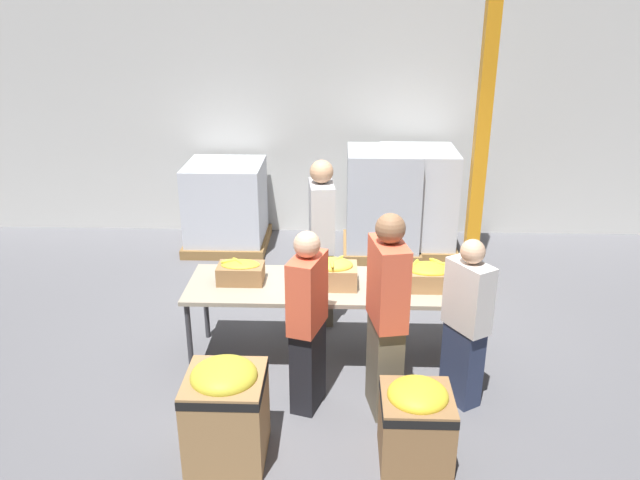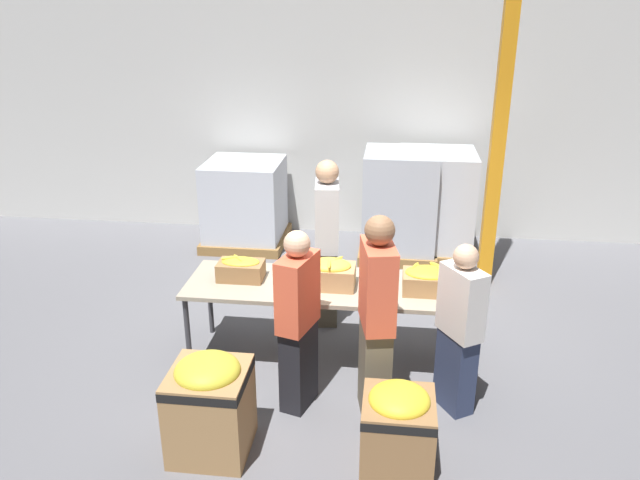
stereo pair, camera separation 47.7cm
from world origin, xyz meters
TOP-DOWN VIEW (x-y plane):
  - ground_plane at (0.00, 0.00)m, footprint 30.00×30.00m
  - wall_back at (0.00, 3.60)m, footprint 16.00×0.08m
  - sorting_table at (0.00, 0.00)m, footprint 2.62×0.84m
  - banana_box_0 at (-0.82, 0.02)m, footprint 0.43×0.27m
  - banana_box_1 at (0.04, -0.04)m, footprint 0.47×0.33m
  - banana_box_2 at (0.94, -0.04)m, footprint 0.47×0.34m
  - volunteer_0 at (-0.15, -0.75)m, footprint 0.33×0.47m
  - volunteer_1 at (1.18, -0.63)m, footprint 0.39×0.45m
  - volunteer_2 at (-0.08, 0.80)m, footprint 0.29×0.50m
  - volunteer_3 at (0.50, -0.78)m, footprint 0.32×0.51m
  - donation_bin_0 at (-0.73, -1.41)m, footprint 0.59×0.59m
  - donation_bin_1 at (0.70, -1.41)m, footprint 0.54×0.54m
  - support_pillar at (1.75, 1.97)m, footprint 0.16×0.16m
  - pallet_stack_0 at (1.15, 2.90)m, footprint 1.08×1.08m
  - pallet_stack_1 at (0.68, 2.76)m, footprint 1.03×1.03m
  - pallet_stack_2 at (-1.48, 2.92)m, footprint 1.13×1.13m

SIDE VIEW (x-z plane):
  - ground_plane at x=0.00m, z-range 0.00..0.00m
  - donation_bin_1 at x=0.70m, z-range 0.02..0.70m
  - donation_bin_0 at x=-0.73m, z-range 0.02..0.84m
  - pallet_stack_2 at x=-1.48m, z-range -0.01..1.19m
  - pallet_stack_0 at x=1.15m, z-range -0.01..1.40m
  - pallet_stack_1 at x=0.68m, z-range -0.01..1.43m
  - sorting_table at x=0.00m, z-range 0.35..1.15m
  - volunteer_1 at x=1.18m, z-range 0.00..1.51m
  - volunteer_0 at x=-0.15m, z-range 0.00..1.60m
  - volunteer_3 at x=0.50m, z-range -0.01..1.77m
  - volunteer_2 at x=-0.08m, z-range -0.01..1.78m
  - banana_box_0 at x=-0.82m, z-range 0.79..1.02m
  - banana_box_2 at x=0.94m, z-range 0.80..1.05m
  - banana_box_1 at x=0.04m, z-range 0.80..1.08m
  - wall_back at x=0.00m, z-range 0.00..4.00m
  - support_pillar at x=1.75m, z-range 0.00..4.00m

